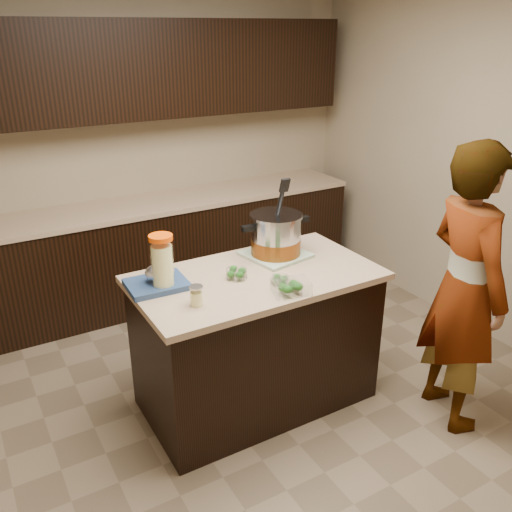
{
  "coord_description": "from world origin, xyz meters",
  "views": [
    {
      "loc": [
        -1.47,
        -2.53,
        2.26
      ],
      "look_at": [
        0.0,
        0.0,
        1.02
      ],
      "focal_mm": 38.0,
      "sensor_mm": 36.0,
      "label": 1
    }
  ],
  "objects_px": {
    "stock_pot": "(276,237)",
    "lemonade_pitcher": "(163,265)",
    "person": "(465,289)",
    "island": "(256,339)"
  },
  "relations": [
    {
      "from": "stock_pot",
      "to": "lemonade_pitcher",
      "type": "distance_m",
      "value": 0.8
    },
    {
      "from": "lemonade_pitcher",
      "to": "person",
      "type": "height_order",
      "value": "person"
    },
    {
      "from": "lemonade_pitcher",
      "to": "stock_pot",
      "type": "bearing_deg",
      "value": 6.69
    },
    {
      "from": "island",
      "to": "stock_pot",
      "type": "distance_m",
      "value": 0.66
    },
    {
      "from": "island",
      "to": "lemonade_pitcher",
      "type": "relative_size",
      "value": 4.55
    },
    {
      "from": "stock_pot",
      "to": "person",
      "type": "xyz_separation_m",
      "value": [
        0.73,
        -0.89,
        -0.17
      ]
    },
    {
      "from": "lemonade_pitcher",
      "to": "island",
      "type": "bearing_deg",
      "value": -9.15
    },
    {
      "from": "lemonade_pitcher",
      "to": "person",
      "type": "bearing_deg",
      "value": -27.7
    },
    {
      "from": "person",
      "to": "stock_pot",
      "type": "bearing_deg",
      "value": 53.6
    },
    {
      "from": "island",
      "to": "stock_pot",
      "type": "height_order",
      "value": "stock_pot"
    }
  ]
}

